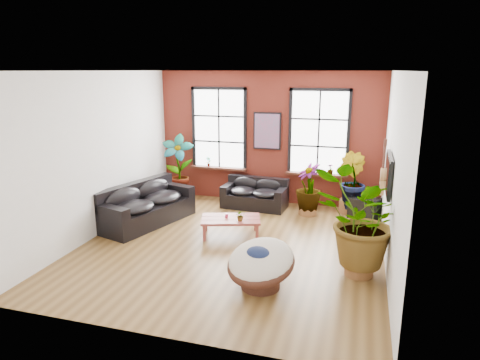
# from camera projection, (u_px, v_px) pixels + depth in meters

# --- Properties ---
(room) EXTENTS (6.04, 6.54, 3.54)m
(room) POSITION_uv_depth(u_px,v_px,m) (234.00, 161.00, 8.52)
(room) COLOR brown
(room) RESTS_ON ground
(sofa_back) EXTENTS (1.71, 0.92, 0.76)m
(sofa_back) POSITION_uv_depth(u_px,v_px,m) (255.00, 194.00, 11.24)
(sofa_back) COLOR black
(sofa_back) RESTS_ON ground
(sofa_left) EXTENTS (1.65, 2.56, 0.94)m
(sofa_left) POSITION_uv_depth(u_px,v_px,m) (145.00, 205.00, 10.05)
(sofa_left) COLOR black
(sofa_left) RESTS_ON ground
(coffee_table) EXTENTS (1.42, 1.06, 0.49)m
(coffee_table) POSITION_uv_depth(u_px,v_px,m) (231.00, 220.00, 9.26)
(coffee_table) COLOR brown
(coffee_table) RESTS_ON ground
(papasan_chair) EXTENTS (1.46, 1.46, 0.85)m
(papasan_chair) POSITION_uv_depth(u_px,v_px,m) (261.00, 263.00, 7.02)
(papasan_chair) COLOR #472519
(papasan_chair) RESTS_ON ground
(poster) EXTENTS (0.74, 0.06, 0.98)m
(poster) POSITION_uv_depth(u_px,v_px,m) (267.00, 131.00, 11.29)
(poster) COLOR black
(poster) RESTS_ON room
(tv_wall_unit) EXTENTS (0.13, 1.86, 1.20)m
(tv_wall_unit) POSITION_uv_depth(u_px,v_px,m) (387.00, 176.00, 8.20)
(tv_wall_unit) COLOR black
(tv_wall_unit) RESTS_ON room
(media_box) EXTENTS (0.80, 0.74, 0.54)m
(media_box) POSITION_uv_depth(u_px,v_px,m) (364.00, 208.00, 10.33)
(media_box) COLOR black
(media_box) RESTS_ON ground
(pot_back_left) EXTENTS (0.61, 0.61, 0.36)m
(pot_back_left) POSITION_uv_depth(u_px,v_px,m) (178.00, 193.00, 11.92)
(pot_back_left) COLOR brown
(pot_back_left) RESTS_ON ground
(pot_back_right) EXTENTS (0.56, 0.56, 0.34)m
(pot_back_right) POSITION_uv_depth(u_px,v_px,m) (348.00, 206.00, 10.81)
(pot_back_right) COLOR brown
(pot_back_right) RESTS_ON ground
(pot_right_wall) EXTENTS (0.63, 0.63, 0.37)m
(pot_right_wall) POSITION_uv_depth(u_px,v_px,m) (359.00, 265.00, 7.52)
(pot_right_wall) COLOR brown
(pot_right_wall) RESTS_ON ground
(pot_mid) EXTENTS (0.55, 0.55, 0.33)m
(pot_mid) POSITION_uv_depth(u_px,v_px,m) (308.00, 208.00, 10.68)
(pot_mid) COLOR brown
(pot_mid) RESTS_ON ground
(floor_plant_back_left) EXTENTS (0.97, 0.74, 1.67)m
(floor_plant_back_left) POSITION_uv_depth(u_px,v_px,m) (178.00, 165.00, 11.72)
(floor_plant_back_left) COLOR #1E4A13
(floor_plant_back_left) RESTS_ON ground
(floor_plant_back_right) EXTENTS (0.96, 0.98, 1.39)m
(floor_plant_back_right) POSITION_uv_depth(u_px,v_px,m) (351.00, 181.00, 10.62)
(floor_plant_back_right) COLOR #1E4A13
(floor_plant_back_right) RESTS_ON ground
(floor_plant_right_wall) EXTENTS (2.03, 1.99, 1.71)m
(floor_plant_right_wall) POSITION_uv_depth(u_px,v_px,m) (361.00, 221.00, 7.30)
(floor_plant_right_wall) COLOR #1E4A13
(floor_plant_right_wall) RESTS_ON ground
(floor_plant_mid) EXTENTS (0.91, 0.91, 1.16)m
(floor_plant_mid) POSITION_uv_depth(u_px,v_px,m) (309.00, 187.00, 10.54)
(floor_plant_mid) COLOR #1E4A13
(floor_plant_mid) RESTS_ON ground
(table_plant) EXTENTS (0.26, 0.25, 0.23)m
(table_plant) POSITION_uv_depth(u_px,v_px,m) (241.00, 215.00, 9.06)
(table_plant) COLOR #1E4A13
(table_plant) RESTS_ON coffee_table
(sill_plant_left) EXTENTS (0.17, 0.17, 0.27)m
(sill_plant_left) POSITION_uv_depth(u_px,v_px,m) (208.00, 162.00, 11.92)
(sill_plant_left) COLOR #1E4A13
(sill_plant_left) RESTS_ON room
(sill_plant_right) EXTENTS (0.19, 0.19, 0.27)m
(sill_plant_right) POSITION_uv_depth(u_px,v_px,m) (330.00, 169.00, 11.02)
(sill_plant_right) COLOR #1E4A13
(sill_plant_right) RESTS_ON room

